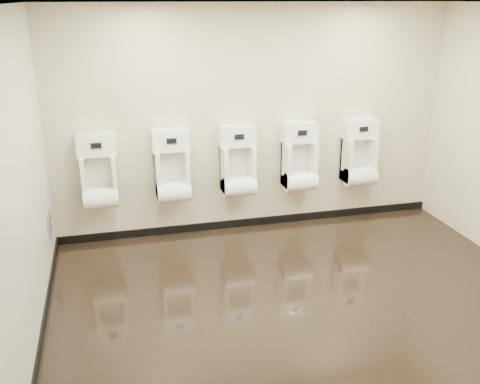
% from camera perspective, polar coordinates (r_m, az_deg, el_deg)
% --- Properties ---
extents(ground, '(5.00, 3.50, 0.00)m').
position_cam_1_polar(ground, '(5.64, 6.25, -10.42)').
color(ground, black).
rests_on(ground, ground).
extents(ceiling, '(5.00, 3.50, 0.00)m').
position_cam_1_polar(ceiling, '(4.86, 7.57, 19.32)').
color(ceiling, silver).
extents(back_wall, '(5.00, 0.02, 2.80)m').
position_cam_1_polar(back_wall, '(6.69, 1.56, 7.55)').
color(back_wall, beige).
rests_on(back_wall, ground).
extents(front_wall, '(5.00, 0.02, 2.80)m').
position_cam_1_polar(front_wall, '(3.60, 16.66, -4.63)').
color(front_wall, beige).
rests_on(front_wall, ground).
extents(left_wall, '(0.02, 3.50, 2.80)m').
position_cam_1_polar(left_wall, '(4.82, -22.21, 1.02)').
color(left_wall, beige).
rests_on(left_wall, ground).
extents(tile_overlay_left, '(0.01, 3.50, 2.80)m').
position_cam_1_polar(tile_overlay_left, '(4.82, -22.15, 1.02)').
color(tile_overlay_left, white).
rests_on(tile_overlay_left, ground).
extents(skirting_back, '(5.00, 0.02, 0.10)m').
position_cam_1_polar(skirting_back, '(7.09, 1.48, -3.17)').
color(skirting_back, black).
rests_on(skirting_back, ground).
extents(skirting_left, '(0.02, 3.50, 0.10)m').
position_cam_1_polar(skirting_left, '(5.38, -20.16, -12.67)').
color(skirting_left, black).
rests_on(skirting_left, ground).
extents(access_panel, '(0.04, 0.25, 0.25)m').
position_cam_1_polar(access_panel, '(6.24, -19.64, -3.28)').
color(access_panel, '#9E9EA3').
rests_on(access_panel, left_wall).
extents(urinal_0, '(0.46, 0.34, 0.85)m').
position_cam_1_polar(urinal_0, '(6.44, -14.79, 1.62)').
color(urinal_0, white).
rests_on(urinal_0, back_wall).
extents(urinal_1, '(0.46, 0.34, 0.85)m').
position_cam_1_polar(urinal_1, '(6.48, -7.23, 2.24)').
color(urinal_1, white).
rests_on(urinal_1, back_wall).
extents(urinal_2, '(0.46, 0.34, 0.85)m').
position_cam_1_polar(urinal_2, '(6.62, -0.21, 2.78)').
color(urinal_2, white).
rests_on(urinal_2, back_wall).
extents(urinal_3, '(0.46, 0.34, 0.85)m').
position_cam_1_polar(urinal_3, '(6.84, 6.36, 3.25)').
color(urinal_3, white).
rests_on(urinal_3, back_wall).
extents(urinal_4, '(0.46, 0.34, 0.85)m').
position_cam_1_polar(urinal_4, '(7.17, 12.61, 3.66)').
color(urinal_4, white).
rests_on(urinal_4, back_wall).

